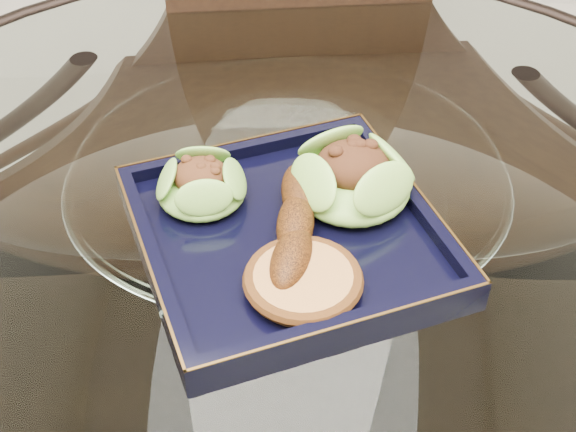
{
  "coord_description": "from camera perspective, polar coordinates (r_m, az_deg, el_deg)",
  "views": [
    {
      "loc": [
        0.04,
        -0.6,
        1.29
      ],
      "look_at": [
        0.0,
        -0.06,
        0.8
      ],
      "focal_mm": 50.0,
      "sensor_mm": 36.0,
      "label": 1
    }
  ],
  "objects": [
    {
      "name": "navy_plate",
      "position": [
        0.76,
        -0.0,
        -1.7
      ],
      "size": [
        0.36,
        0.36,
        0.02
      ],
      "primitive_type": "cube",
      "rotation": [
        0.0,
        0.0,
        0.42
      ],
      "color": "black",
      "rests_on": "dining_table"
    },
    {
      "name": "dining_table",
      "position": [
        0.92,
        -0.02,
        -7.15
      ],
      "size": [
        1.13,
        1.13,
        0.77
      ],
      "color": "white",
      "rests_on": "ground"
    },
    {
      "name": "dining_chair",
      "position": [
        1.22,
        1.27,
        2.0
      ],
      "size": [
        0.45,
        0.45,
        0.91
      ],
      "rotation": [
        0.0,
        0.0,
        0.15
      ],
      "color": "black",
      "rests_on": "ground"
    },
    {
      "name": "crumb_patty",
      "position": [
        0.69,
        1.08,
        -4.69
      ],
      "size": [
        0.1,
        0.1,
        0.02
      ],
      "primitive_type": "cylinder",
      "rotation": [
        0.0,
        0.0,
        0.16
      ],
      "color": "#C48141",
      "rests_on": "navy_plate"
    },
    {
      "name": "roasted_plantain",
      "position": [
        0.74,
        0.53,
        -0.57
      ],
      "size": [
        0.04,
        0.16,
        0.03
      ],
      "primitive_type": "ellipsoid",
      "rotation": [
        0.0,
        0.0,
        1.55
      ],
      "color": "#562809",
      "rests_on": "navy_plate"
    },
    {
      "name": "lettuce_wrap_left",
      "position": [
        0.78,
        -6.18,
        2.06
      ],
      "size": [
        0.11,
        0.11,
        0.03
      ],
      "primitive_type": "ellipsoid",
      "rotation": [
        0.0,
        0.0,
        -0.28
      ],
      "color": "#50942B",
      "rests_on": "navy_plate"
    },
    {
      "name": "lettuce_wrap_right",
      "position": [
        0.78,
        4.59,
        2.54
      ],
      "size": [
        0.13,
        0.13,
        0.04
      ],
      "primitive_type": "ellipsoid",
      "rotation": [
        0.0,
        0.0,
        0.19
      ],
      "color": "#56922A",
      "rests_on": "navy_plate"
    }
  ]
}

